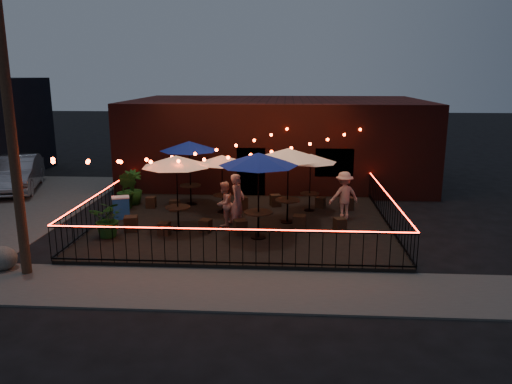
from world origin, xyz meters
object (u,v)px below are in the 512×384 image
at_px(utility_pole, 10,125).
at_px(cooler, 121,207).
at_px(cafe_table_2, 258,160).
at_px(cafe_table_3, 222,160).
at_px(boulder, 1,258).
at_px(cafe_table_5, 311,159).
at_px(cafe_table_4, 288,155).
at_px(cafe_table_0, 176,162).
at_px(cafe_table_1, 189,147).

relative_size(utility_pole, cooler, 9.93).
relative_size(cafe_table_2, cafe_table_3, 1.23).
xyz_separation_m(cafe_table_3, boulder, (-5.34, -5.68, -1.79)).
height_order(cafe_table_5, cooler, cafe_table_5).
xyz_separation_m(utility_pole, cafe_table_4, (6.96, 4.74, -1.46)).
distance_m(cafe_table_0, cooler, 3.20).
xyz_separation_m(cafe_table_4, cafe_table_5, (0.84, 1.57, -0.40)).
height_order(cafe_table_1, cafe_table_4, cafe_table_4).
distance_m(cafe_table_1, boulder, 8.09).
bearing_deg(cafe_table_3, cafe_table_2, -62.47).
xyz_separation_m(utility_pole, boulder, (-0.81, 0.22, -3.66)).
distance_m(cafe_table_3, cafe_table_5, 3.29).
distance_m(cafe_table_2, boulder, 7.74).
bearing_deg(cafe_table_2, cafe_table_5, 62.22).
bearing_deg(cafe_table_3, boulder, -133.24).
height_order(cafe_table_2, boulder, cafe_table_2).
xyz_separation_m(cafe_table_3, cafe_table_5, (3.27, 0.42, 0.01)).
xyz_separation_m(cafe_table_1, cafe_table_4, (3.84, -2.22, 0.08)).
distance_m(cafe_table_0, cafe_table_1, 3.27).
bearing_deg(cooler, cafe_table_2, -41.20).
relative_size(cafe_table_0, cafe_table_3, 1.25).
xyz_separation_m(cafe_table_5, boulder, (-8.61, -6.10, -1.80)).
height_order(cafe_table_3, boulder, cafe_table_3).
bearing_deg(utility_pole, cafe_table_4, 34.29).
xyz_separation_m(utility_pole, cooler, (0.99, 4.84, -3.44)).
bearing_deg(cafe_table_1, boulder, -120.22).
bearing_deg(cooler, utility_pole, -122.60).
distance_m(cafe_table_2, cafe_table_5, 3.79).
bearing_deg(cafe_table_5, utility_pole, -140.98).
bearing_deg(cafe_table_5, boulder, -144.68).
distance_m(utility_pole, cooler, 6.02).
relative_size(cafe_table_2, boulder, 3.11).
distance_m(cafe_table_3, boulder, 8.00).
relative_size(cooler, boulder, 0.92).
distance_m(cafe_table_3, cooler, 4.01).
bearing_deg(cooler, cafe_table_1, 23.88).
relative_size(cafe_table_0, cafe_table_2, 1.02).
bearing_deg(cafe_table_1, cooler, -135.08).
bearing_deg(utility_pole, cafe_table_5, 39.02).
xyz_separation_m(cafe_table_0, cafe_table_4, (3.64, 1.04, 0.11)).
bearing_deg(cafe_table_2, cooler, 159.84).
bearing_deg(utility_pole, boulder, 165.00).
bearing_deg(utility_pole, cafe_table_1, 65.89).
relative_size(cafe_table_5, boulder, 2.55).
bearing_deg(utility_pole, cafe_table_0, 48.11).
xyz_separation_m(cafe_table_2, cafe_table_3, (-1.51, 2.91, -0.51)).
bearing_deg(cafe_table_3, cafe_table_4, -25.32).
xyz_separation_m(cafe_table_0, cafe_table_5, (4.48, 2.62, -0.29)).
distance_m(utility_pole, cafe_table_1, 7.78).
bearing_deg(boulder, cafe_table_0, 40.13).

